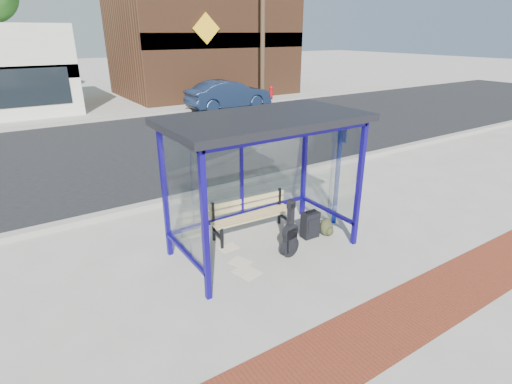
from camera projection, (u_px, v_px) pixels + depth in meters
ground at (264, 248)px, 7.25m from camera, size 120.00×120.00×0.00m
brick_paver_strip at (375, 332)px, 5.23m from camera, size 60.00×1.00×0.01m
curb_near at (195, 195)px, 9.48m from camera, size 60.00×0.25×0.12m
street_asphalt at (131, 148)px, 13.46m from camera, size 60.00×10.00×0.00m
curb_far at (95, 120)px, 17.40m from camera, size 60.00×0.25×0.12m
far_sidewalk at (86, 115)px, 18.89m from camera, size 60.00×4.00×0.01m
bus_shelter at (262, 136)px, 6.53m from camera, size 3.30×1.80×2.42m
storefront_brown at (203, 39)px, 24.47m from camera, size 10.00×7.08×6.40m
tree_right at (236, 5)px, 28.63m from camera, size 3.60×3.60×7.03m
utility_pole_east at (263, 22)px, 20.68m from camera, size 1.60×0.24×8.00m
bench at (251, 213)px, 7.61m from camera, size 1.66×0.49×0.77m
guitar_bag at (290, 237)px, 6.87m from camera, size 0.38×0.17×1.01m
suitcase at (310, 225)px, 7.55m from camera, size 0.33×0.22×0.56m
backpack at (327, 228)px, 7.66m from camera, size 0.29×0.26×0.34m
sign_post at (339, 162)px, 7.75m from camera, size 0.13×0.29×2.31m
newspaper_a at (240, 262)px, 6.81m from camera, size 0.39×0.43×0.01m
newspaper_b at (247, 272)px, 6.53m from camera, size 0.41×0.48×0.01m
newspaper_c at (228, 248)px, 7.27m from camera, size 0.34×0.27×0.01m
parked_car at (229, 95)px, 20.05m from camera, size 4.33×1.59×1.42m
fire_hydrant at (271, 92)px, 22.86m from camera, size 0.35×0.23×0.78m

